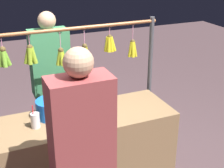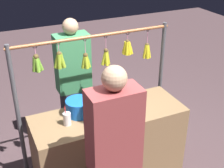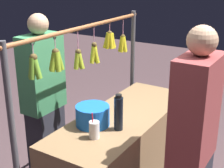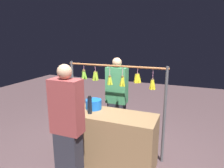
{
  "view_description": "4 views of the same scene",
  "coord_description": "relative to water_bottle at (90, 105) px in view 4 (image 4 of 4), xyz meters",
  "views": [
    {
      "loc": [
        0.78,
        2.39,
        2.22
      ],
      "look_at": [
        -0.25,
        0.0,
        1.12
      ],
      "focal_mm": 52.43,
      "sensor_mm": 36.0,
      "label": 1
    },
    {
      "loc": [
        1.06,
        2.4,
        2.54
      ],
      "look_at": [
        -0.03,
        0.0,
        1.18
      ],
      "focal_mm": 49.92,
      "sensor_mm": 36.0,
      "label": 2
    },
    {
      "loc": [
        2.13,
        1.21,
        2.0
      ],
      "look_at": [
        0.17,
        0.0,
        1.18
      ],
      "focal_mm": 52.84,
      "sensor_mm": 36.0,
      "label": 3
    },
    {
      "loc": [
        -1.16,
        2.66,
        2.0
      ],
      "look_at": [
        -0.09,
        0.0,
        1.33
      ],
      "focal_mm": 32.06,
      "sensor_mm": 36.0,
      "label": 4
    }
  ],
  "objects": [
    {
      "name": "drink_cup",
      "position": [
        0.2,
        -0.08,
        -0.07
      ],
      "size": [
        0.07,
        0.07,
        0.2
      ],
      "color": "silver",
      "rests_on": "market_counter"
    },
    {
      "name": "blue_bucket",
      "position": [
        0.04,
        -0.21,
        -0.06
      ],
      "size": [
        0.26,
        0.26,
        0.16
      ],
      "primitive_type": "cylinder",
      "color": "blue",
      "rests_on": "market_counter"
    },
    {
      "name": "ground_plane",
      "position": [
        -0.24,
        -0.1,
        -0.99
      ],
      "size": [
        12.0,
        12.0,
        0.0
      ],
      "primitive_type": "plane",
      "color": "#503C3F"
    },
    {
      "name": "vendor_person",
      "position": [
        -0.12,
        -0.86,
        -0.18
      ],
      "size": [
        0.39,
        0.21,
        1.64
      ],
      "color": "#2D2D38",
      "rests_on": "ground"
    },
    {
      "name": "water_bottle",
      "position": [
        0.0,
        0.0,
        0.0
      ],
      "size": [
        0.07,
        0.07,
        0.28
      ],
      "color": "black",
      "rests_on": "market_counter"
    },
    {
      "name": "customer_person",
      "position": [
        0.02,
        0.57,
        -0.15
      ],
      "size": [
        0.4,
        0.22,
        1.69
      ],
      "color": "#2D2D38",
      "rests_on": "ground"
    },
    {
      "name": "display_rack",
      "position": [
        -0.23,
        -0.46,
        0.14
      ],
      "size": [
        1.72,
        0.12,
        1.58
      ],
      "color": "#4C4C51",
      "rests_on": "ground"
    },
    {
      "name": "market_counter",
      "position": [
        -0.24,
        -0.1,
        -0.56
      ],
      "size": [
        1.55,
        0.57,
        0.86
      ],
      "primitive_type": "cube",
      "color": "olive",
      "rests_on": "ground"
    }
  ]
}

